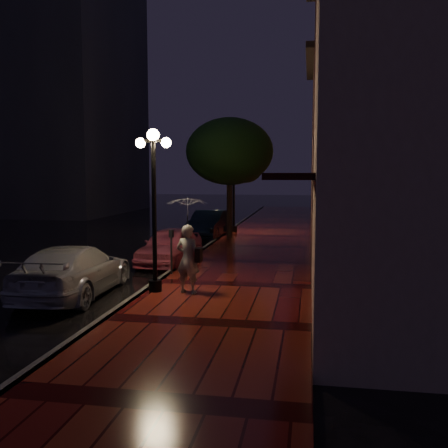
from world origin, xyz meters
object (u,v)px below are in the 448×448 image
Objects in this scene: street_tree at (230,154)px; pink_car at (170,246)px; silver_car at (73,271)px; woman_with_umbrella at (188,230)px; navy_car at (209,224)px; streetlamp_far at (234,187)px; parking_meter at (171,247)px; streetlamp_near at (154,200)px.

street_tree is 7.27m from pink_car.
pink_car is 0.83× the size of silver_car.
woman_with_umbrella is at bearing -177.92° from silver_car.
navy_car is at bearing 94.20° from pink_car.
streetlamp_far reaches higher than silver_car.
parking_meter is (0.83, -10.05, 0.29)m from navy_car.
streetlamp_far is 3.44m from street_tree.
navy_car is at bearing 133.14° from street_tree.
pink_car is 5.23m from silver_car.
pink_car is 1.56× the size of woman_with_umbrella.
streetlamp_far is at bearing -72.14° from woman_with_umbrella.
pink_car is 0.92× the size of navy_car.
woman_with_umbrella is 1.83× the size of parking_meter.
streetlamp_near is at bearing 12.66° from woman_with_umbrella.
streetlamp_far is 14.07m from woman_with_umbrella.
parking_meter is at bearing -90.98° from streetlamp_far.
navy_car is 3.07× the size of parking_meter.
parking_meter is at bearing -50.38° from woman_with_umbrella.
street_tree is at bearing 88.65° from streetlamp_near.
woman_with_umbrella is (3.11, 0.28, 1.14)m from silver_car.
parking_meter is (-0.20, 2.32, -1.60)m from streetlamp_near.
streetlamp_near is 1.09× the size of pink_car.
streetlamp_far is 1.69× the size of woman_with_umbrella.
parking_meter reaches higher than pink_car.
woman_with_umbrella is at bearing -1.45° from streetlamp_near.
navy_car is at bearing -98.24° from silver_car.
pink_car is (-0.95, 4.78, -1.92)m from streetlamp_near.
navy_car is 0.90× the size of silver_car.
streetlamp_near is 2.83m from parking_meter.
streetlamp_near reaches higher than woman_with_umbrella.
woman_with_umbrella is 2.73m from parking_meter.
parking_meter is (-0.46, -8.67, -3.25)m from street_tree.
navy_car is at bearing -66.95° from woman_with_umbrella.
streetlamp_far reaches higher than woman_with_umbrella.
streetlamp_far is at bearing 111.67° from parking_meter.
streetlamp_near is 0.90× the size of silver_car.
silver_car is (-2.19, -0.30, -1.91)m from streetlamp_near.
streetlamp_near is 0.74× the size of street_tree.
streetlamp_near is at bearing -91.35° from street_tree.
navy_car is 1.68× the size of woman_with_umbrella.
streetlamp_far is (0.00, 14.00, 0.00)m from streetlamp_near.
streetlamp_near is at bearing -82.39° from navy_car.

